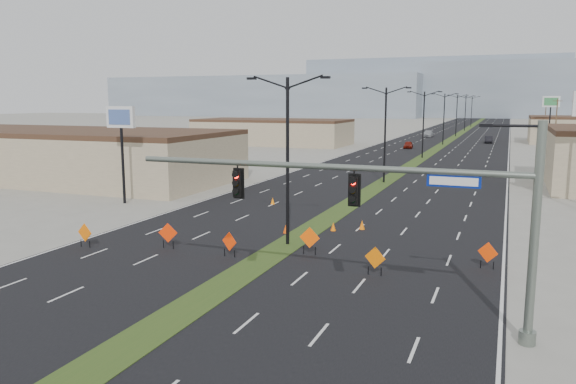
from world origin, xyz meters
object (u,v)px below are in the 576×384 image
(signal_mast, at_px, (402,205))
(streetlight_5, at_px, (465,112))
(streetlight_2, at_px, (423,122))
(streetlight_1, at_px, (385,132))
(car_far, at_px, (428,134))
(cone_0, at_px, (286,229))
(car_left, at_px, (408,145))
(construction_sign_0, at_px, (85,234))
(streetlight_6, at_px, (472,110))
(construction_sign_5, at_px, (488,253))
(cone_3, at_px, (273,201))
(cone_2, at_px, (333,227))
(streetlight_4, at_px, (457,114))
(car_mid, at_px, (489,140))
(construction_sign_3, at_px, (310,239))
(pole_sign_west, at_px, (121,125))
(construction_sign_2, at_px, (229,242))
(pole_sign_east_far, at_px, (551,105))
(construction_sign_4, at_px, (375,259))
(streetlight_3, at_px, (444,117))
(construction_sign_1, at_px, (168,234))
(cone_1, at_px, (362,225))
(streetlight_0, at_px, (288,156))

(signal_mast, distance_m, streetlight_5, 150.25)
(streetlight_2, bearing_deg, streetlight_1, -90.00)
(car_far, relative_size, cone_0, 9.05)
(streetlight_5, distance_m, cone_0, 137.44)
(car_left, xyz_separation_m, construction_sign_0, (-6.04, -77.84, 0.21))
(signal_mast, relative_size, streetlight_6, 1.63)
(streetlight_5, bearing_deg, construction_sign_5, -85.33)
(car_left, distance_m, cone_3, 60.83)
(cone_2, bearing_deg, cone_0, -146.72)
(streetlight_4, relative_size, cone_3, 16.85)
(construction_sign_0, xyz_separation_m, cone_3, (4.88, 17.02, -0.56))
(car_mid, height_order, construction_sign_5, construction_sign_5)
(signal_mast, height_order, construction_sign_5, signal_mast)
(construction_sign_0, xyz_separation_m, construction_sign_3, (12.95, 3.41, 0.08))
(streetlight_1, height_order, pole_sign_west, streetlight_1)
(streetlight_1, distance_m, cone_3, 17.91)
(car_mid, height_order, construction_sign_2, construction_sign_2)
(car_mid, distance_m, pole_sign_east_far, 13.84)
(car_left, xyz_separation_m, construction_sign_4, (11.22, -76.87, 0.22))
(streetlight_3, xyz_separation_m, construction_sign_1, (-6.22, -87.47, -4.52))
(streetlight_3, xyz_separation_m, cone_1, (3.24, -78.43, -5.09))
(streetlight_2, distance_m, car_mid, 37.36)
(signal_mast, xyz_separation_m, cone_0, (-9.75, 12.67, -4.50))
(streetlight_2, relative_size, construction_sign_2, 6.96)
(signal_mast, distance_m, streetlight_6, 178.21)
(streetlight_3, height_order, construction_sign_2, streetlight_3)
(car_mid, distance_m, construction_sign_1, 96.69)
(construction_sign_1, bearing_deg, construction_sign_4, -16.49)
(streetlight_6, bearing_deg, streetlight_5, -90.00)
(pole_sign_west, bearing_deg, streetlight_1, 48.44)
(construction_sign_0, height_order, construction_sign_3, construction_sign_3)
(streetlight_1, distance_m, streetlight_6, 140.00)
(streetlight_3, bearing_deg, streetlight_0, -90.00)
(streetlight_0, height_order, cone_2, streetlight_0)
(construction_sign_0, bearing_deg, cone_2, 44.24)
(signal_mast, relative_size, streetlight_1, 1.63)
(construction_sign_5, relative_size, pole_sign_east_far, 0.15)
(streetlight_3, distance_m, pole_sign_east_far, 19.63)
(streetlight_1, xyz_separation_m, construction_sign_1, (-6.22, -31.47, -4.52))
(construction_sign_4, relative_size, cone_3, 2.50)
(streetlight_4, distance_m, car_far, 8.71)
(streetlight_4, distance_m, construction_sign_1, 115.72)
(streetlight_0, distance_m, cone_0, 5.90)
(streetlight_0, height_order, streetlight_3, same)
(streetlight_5, distance_m, construction_sign_2, 143.85)
(car_left, height_order, cone_0, car_left)
(construction_sign_4, xyz_separation_m, cone_2, (-4.77, 8.56, -0.57))
(streetlight_6, height_order, cone_0, streetlight_6)
(car_mid, bearing_deg, construction_sign_5, -91.35)
(streetlight_2, bearing_deg, streetlight_4, 90.00)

